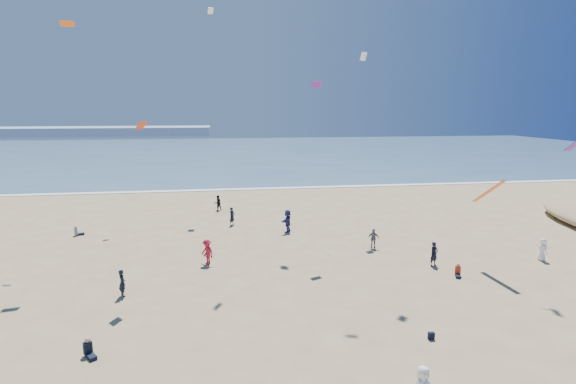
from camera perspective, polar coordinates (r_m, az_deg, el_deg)
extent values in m
cube|color=#476B84|center=(108.58, -7.97, 5.00)|extent=(220.00, 100.00, 0.06)
cube|color=white|center=(59.02, -7.32, 0.31)|extent=(220.00, 1.20, 0.08)
cube|color=#7A8EA8|center=(192.49, -26.60, 6.88)|extent=(110.00, 20.00, 3.20)
imported|color=white|center=(36.33, 29.59, -6.36)|extent=(0.59, 0.83, 1.59)
imported|color=slate|center=(34.95, 10.81, -5.82)|extent=(0.96, 0.68, 1.52)
imported|color=black|center=(47.24, -8.91, -1.39)|extent=(0.97, 0.89, 1.60)
imported|color=black|center=(41.19, -7.12, -3.08)|extent=(0.69, 0.72, 1.66)
imported|color=#B2192D|center=(31.42, -10.23, -7.48)|extent=(1.21, 1.27, 1.73)
imported|color=black|center=(32.16, 18.05, -7.49)|extent=(0.71, 0.59, 1.66)
imported|color=black|center=(27.57, -20.30, -10.78)|extent=(0.60, 0.69, 1.58)
imported|color=navy|center=(38.72, -0.06, -3.67)|extent=(1.35, 1.86, 1.94)
cube|color=black|center=(22.79, 17.73, -17.00)|extent=(0.28, 0.18, 0.34)
cube|color=#FB590F|center=(34.31, -26.25, 18.62)|extent=(0.90, 0.50, 0.33)
cube|color=white|center=(40.53, 9.57, 16.62)|extent=(0.65, 0.46, 0.69)
cube|color=purple|center=(33.29, 3.67, 13.47)|extent=(0.84, 0.58, 0.41)
cube|color=red|center=(27.34, -18.11, 8.05)|extent=(0.71, 0.86, 0.47)
cube|color=white|center=(50.22, -9.82, 21.73)|extent=(0.65, 0.61, 0.56)
cube|color=#FF5A1A|center=(32.07, 24.13, 0.06)|extent=(0.35, 2.64, 1.87)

